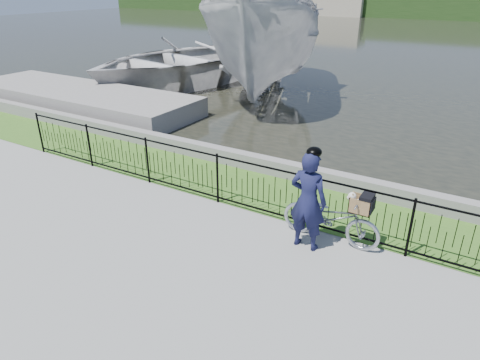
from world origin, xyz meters
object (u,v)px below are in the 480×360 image
Objects in this scene: bicycle_rig at (332,217)px; boat_near at (269,41)px; dock at (80,98)px; cyclist at (308,200)px; boat_far at (182,61)px.

boat_near is (-6.27, 9.54, 1.75)m from bicycle_rig.
cyclist is at bearing -21.72° from dock.
bicycle_rig is 14.50m from boat_far.
cyclist is at bearing -59.16° from boat_near.
bicycle_rig is 0.70m from cyclist.
dock is 12.21m from cyclist.
boat_far is at bearing 138.62° from bicycle_rig.
boat_near is at bearing 45.29° from dock.
boat_near is at bearing 120.84° from cyclist.
boat_near reaches higher than bicycle_rig.
bicycle_rig reaches higher than dock.
dock is 7.89m from boat_near.
boat_far reaches higher than bicycle_rig.
cyclist is (11.33, -4.52, 0.60)m from dock.
cyclist is (-0.32, -0.42, 0.45)m from bicycle_rig.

